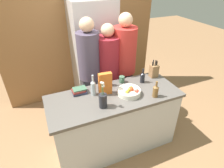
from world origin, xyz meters
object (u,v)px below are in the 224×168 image
Objects in this scene: bottle_oil at (156,91)px; person_in_blue at (108,70)px; knife_block at (154,71)px; person_at_sink at (90,69)px; refrigerator at (94,55)px; flower_vase at (103,99)px; book_stack at (79,91)px; bottle_wine at (143,77)px; cereal_box at (105,84)px; fruit_bowl at (129,91)px; bottle_water at (93,87)px; coffee_mug at (122,79)px; person_in_red_tee at (124,63)px; bottle_vinegar at (109,81)px.

person_in_blue is (-0.30, 0.87, -0.06)m from bottle_oil.
person_at_sink is (-0.86, 0.45, -0.00)m from knife_block.
refrigerator is 7.01× the size of knife_block.
person_in_blue is (0.39, 0.80, -0.08)m from flower_vase.
bottle_wine reaches higher than book_stack.
flower_vase is 0.28m from cereal_box.
book_stack is (-0.59, 0.28, -0.01)m from fruit_bowl.
person_at_sink is at bearing 139.38° from bottle_wine.
person_at_sink is (-0.26, -0.57, 0.04)m from refrigerator.
person_at_sink is 0.30m from person_in_blue.
book_stack is 0.85× the size of bottle_oil.
knife_block is 0.53m from bottle_oil.
knife_block is 0.95× the size of bottle_water.
cereal_box is (-0.23, -1.16, 0.10)m from refrigerator.
knife_block reaches higher than coffee_mug.
bottle_wine is at bearing -23.46° from coffee_mug.
person_in_red_tee is (0.31, -0.62, 0.05)m from refrigerator.
person_in_red_tee is at bearing 42.09° from bottle_vinegar.
bottle_vinegar is at bearing -110.57° from person_in_red_tee.
coffee_mug is 0.30m from bottle_wine.
bottle_vinegar is at bearing 2.71° from book_stack.
bottle_wine is (0.36, -1.11, 0.03)m from refrigerator.
coffee_mug is 0.06× the size of person_in_blue.
refrigerator reaches higher than person_in_red_tee.
bottle_oil reaches higher than fruit_bowl.
cereal_box is at bearing -95.92° from person_in_blue.
fruit_bowl is at bearing -61.75° from person_at_sink.
bottle_wine is at bearing 5.73° from cereal_box.
bottle_vinegar is 0.11× the size of person_in_red_tee.
fruit_bowl is 0.18× the size of person_in_blue.
person_at_sink is at bearing 108.88° from bottle_vinegar.
flower_vase reaches higher than cereal_box.
bottle_water is at bearing -174.16° from knife_block.
book_stack is 0.94m from person_in_red_tee.
bottle_oil is at bearing -61.27° from person_in_red_tee.
bottle_oil is at bearing -47.30° from bottle_vinegar.
knife_block is at bearing -16.54° from person_in_blue.
person_in_blue is 0.93× the size of person_in_red_tee.
flower_vase is at bearing -91.60° from person_at_sink.
bottle_vinegar is at bearing -91.13° from person_in_blue.
person_in_red_tee reaches higher than person_in_blue.
bottle_wine is at bearing 1.58° from bottle_water.
refrigerator reaches higher than bottle_vinegar.
bottle_oil is (-0.28, -0.45, -0.01)m from knife_block.
cereal_box is at bearing -151.28° from coffee_mug.
book_stack is (-0.31, 0.15, -0.12)m from cereal_box.
knife_block reaches higher than book_stack.
cereal_box reaches higher than knife_block.
coffee_mug is at bearing -92.90° from person_in_red_tee.
bottle_vinegar is 0.57m from person_in_red_tee.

